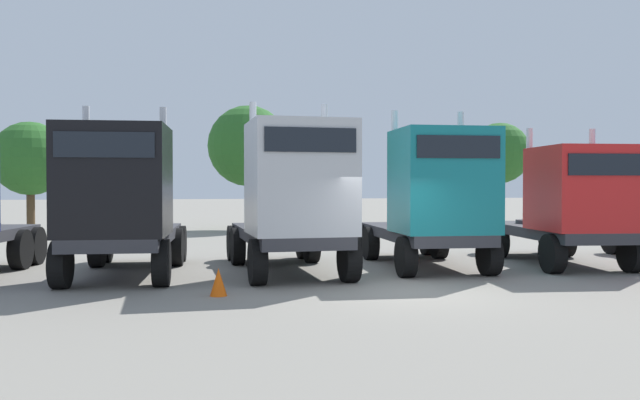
{
  "coord_description": "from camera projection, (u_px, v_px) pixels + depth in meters",
  "views": [
    {
      "loc": [
        -4.63,
        -13.38,
        2.3
      ],
      "look_at": [
        -1.11,
        4.17,
        1.91
      ],
      "focal_mm": 36.84,
      "sensor_mm": 36.0,
      "label": 1
    }
  ],
  "objects": [
    {
      "name": "semi_truck_black",
      "position": [
        120.0,
        200.0,
        15.91
      ],
      "size": [
        2.96,
        6.44,
        4.3
      ],
      "rotation": [
        0.0,
        0.0,
        -1.64
      ],
      "color": "#333338",
      "rests_on": "ground"
    },
    {
      "name": "traffic_cone_near",
      "position": [
        218.0,
        282.0,
        13.66
      ],
      "size": [
        0.36,
        0.36,
        0.58
      ],
      "primitive_type": "cone",
      "color": "#F2590C",
      "rests_on": "ground"
    },
    {
      "name": "oak_far_left",
      "position": [
        30.0,
        159.0,
        29.74
      ],
      "size": [
        3.34,
        3.34,
        5.2
      ],
      "color": "#4C3823",
      "rests_on": "ground"
    },
    {
      "name": "semi_truck_teal",
      "position": [
        434.0,
        200.0,
        17.66
      ],
      "size": [
        2.83,
        6.38,
        4.36
      ],
      "rotation": [
        0.0,
        0.0,
        -1.62
      ],
      "color": "#333338",
      "rests_on": "ground"
    },
    {
      "name": "oak_far_centre",
      "position": [
        248.0,
        146.0,
        34.15
      ],
      "size": [
        4.2,
        4.2,
        6.47
      ],
      "color": "#4C3823",
      "rests_on": "ground"
    },
    {
      "name": "ground",
      "position": [
        409.0,
        293.0,
        14.08
      ],
      "size": [
        200.0,
        200.0,
        0.0
      ],
      "primitive_type": "plane",
      "color": "gray"
    },
    {
      "name": "semi_truck_silver",
      "position": [
        294.0,
        198.0,
        16.48
      ],
      "size": [
        2.79,
        6.53,
        4.45
      ],
      "rotation": [
        0.0,
        0.0,
        -1.53
      ],
      "color": "#333338",
      "rests_on": "ground"
    },
    {
      "name": "oak_far_right",
      "position": [
        500.0,
        154.0,
        36.08
      ],
      "size": [
        3.33,
        3.33,
        5.76
      ],
      "color": "#4C3823",
      "rests_on": "ground"
    },
    {
      "name": "semi_truck_red",
      "position": [
        571.0,
        205.0,
        18.4
      ],
      "size": [
        3.13,
        6.38,
        3.96
      ],
      "rotation": [
        0.0,
        0.0,
        -1.67
      ],
      "color": "#333338",
      "rests_on": "ground"
    }
  ]
}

